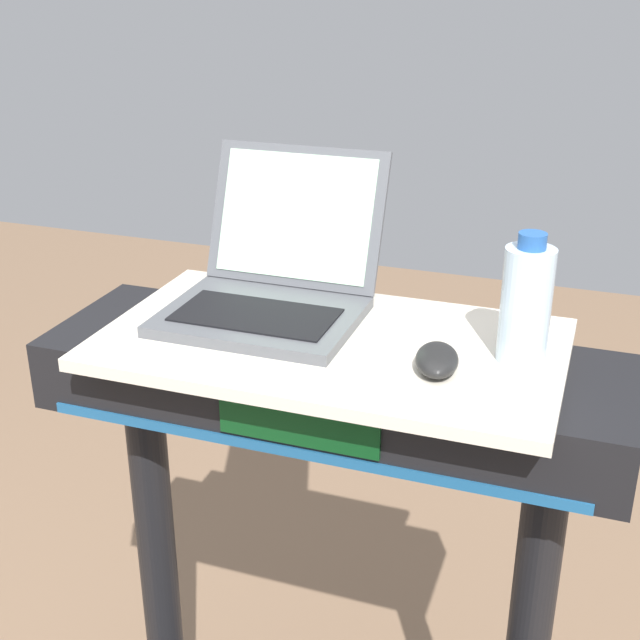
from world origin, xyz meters
The scene contains 4 objects.
desk_board centered at (0.00, 0.70, 1.08)m, with size 0.69×0.40×0.02m, color beige.
laptop centered at (-0.12, 0.77, 1.14)m, with size 0.30×0.33×0.24m.
computer_mouse centered at (0.17, 0.65, 1.11)m, with size 0.06×0.10×0.03m, color black.
water_bottle centered at (0.28, 0.72, 1.18)m, with size 0.07×0.07×0.19m.
Camera 1 is at (0.38, -0.41, 1.63)m, focal length 47.95 mm.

